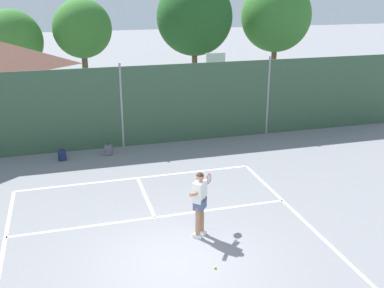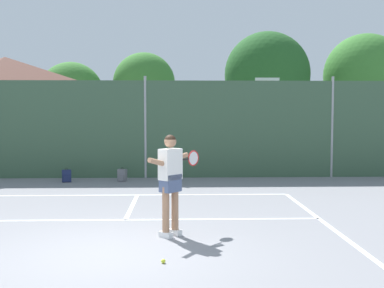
{
  "view_description": "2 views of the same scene",
  "coord_description": "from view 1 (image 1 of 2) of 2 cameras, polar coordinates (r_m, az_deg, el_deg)",
  "views": [
    {
      "loc": [
        -2.27,
        -9.45,
        6.48
      ],
      "look_at": [
        1.58,
        4.06,
        1.6
      ],
      "focal_mm": 43.38,
      "sensor_mm": 36.0,
      "label": 1
    },
    {
      "loc": [
        1.08,
        -7.44,
        2.25
      ],
      "look_at": [
        1.41,
        2.91,
        1.57
      ],
      "focal_mm": 44.58,
      "sensor_mm": 36.0,
      "label": 2
    }
  ],
  "objects": [
    {
      "name": "ground_plane",
      "position": [
        11.68,
        -2.07,
        -14.54
      ],
      "size": [
        120.0,
        120.0,
        0.0
      ],
      "primitive_type": "plane",
      "color": "gray"
    },
    {
      "name": "court_markings",
      "position": [
        12.21,
        -2.83,
        -12.9
      ],
      "size": [
        8.3,
        11.1,
        0.01
      ],
      "color": "white",
      "rests_on": "ground"
    },
    {
      "name": "chainlink_fence",
      "position": [
        19.2,
        -8.64,
        4.46
      ],
      "size": [
        26.09,
        0.09,
        3.5
      ],
      "color": "#38563D",
      "rests_on": "ground"
    },
    {
      "name": "basketball_hoop",
      "position": [
        21.3,
        2.84,
        7.85
      ],
      "size": [
        0.9,
        0.67,
        3.55
      ],
      "color": "yellow",
      "rests_on": "ground"
    },
    {
      "name": "treeline_backdrop",
      "position": [
        29.94,
        -6.06,
        14.54
      ],
      "size": [
        27.16,
        4.4,
        6.88
      ],
      "color": "brown",
      "rests_on": "ground"
    },
    {
      "name": "tennis_player",
      "position": [
        12.31,
        0.98,
        -6.7
      ],
      "size": [
        0.95,
        1.15,
        1.85
      ],
      "color": "silver",
      "rests_on": "ground"
    },
    {
      "name": "tennis_ball",
      "position": [
        11.51,
        2.85,
        -14.91
      ],
      "size": [
        0.07,
        0.07,
        0.07
      ],
      "primitive_type": "sphere",
      "color": "#CCE033",
      "rests_on": "ground"
    },
    {
      "name": "backpack_navy",
      "position": [
        18.57,
        -15.66,
        -1.37
      ],
      "size": [
        0.32,
        0.31,
        0.46
      ],
      "color": "navy",
      "rests_on": "ground"
    },
    {
      "name": "backpack_grey",
      "position": [
        18.75,
        -10.23,
        -0.75
      ],
      "size": [
        0.32,
        0.31,
        0.46
      ],
      "color": "slate",
      "rests_on": "ground"
    }
  ]
}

